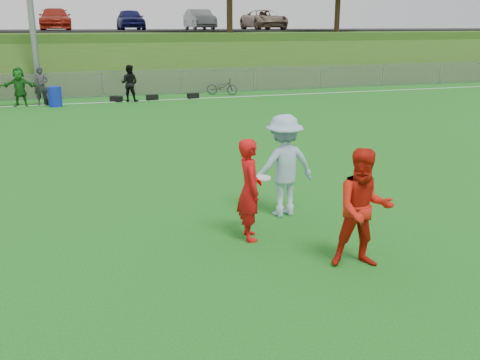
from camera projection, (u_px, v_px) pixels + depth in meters
name	position (u px, v px, depth m)	size (l,w,h in m)	color
ground	(199.00, 256.00, 8.40)	(120.00, 120.00, 0.00)	#146217
sideline_far	(106.00, 102.00, 24.83)	(60.00, 0.10, 0.01)	white
fence	(102.00, 84.00, 26.47)	(58.00, 0.06, 1.30)	gray
berm	(89.00, 55.00, 36.27)	(120.00, 18.00, 3.00)	#2D5517
parking_lot	(86.00, 31.00, 37.66)	(120.00, 12.00, 0.10)	black
car_row	(68.00, 19.00, 36.19)	(32.04, 5.18, 1.44)	silver
spectator_row	(31.00, 86.00, 23.64)	(8.46, 0.93, 1.69)	red
gear_bags	(130.00, 98.00, 25.21)	(7.17, 0.55, 0.26)	black
player_red_left	(250.00, 190.00, 8.86)	(0.63, 0.41, 1.73)	red
player_red_center	(364.00, 209.00, 7.83)	(0.88, 0.68, 1.80)	red
player_blue	(284.00, 166.00, 9.96)	(1.24, 0.71, 1.92)	#9DBBDA
frisbee	(262.00, 178.00, 9.08)	(0.30, 0.30, 0.03)	white
recycling_bin	(55.00, 97.00, 23.48)	(0.58, 0.58, 0.87)	#0F24A9
bicycle	(222.00, 87.00, 27.38)	(0.56, 1.60, 0.84)	#2E2E31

